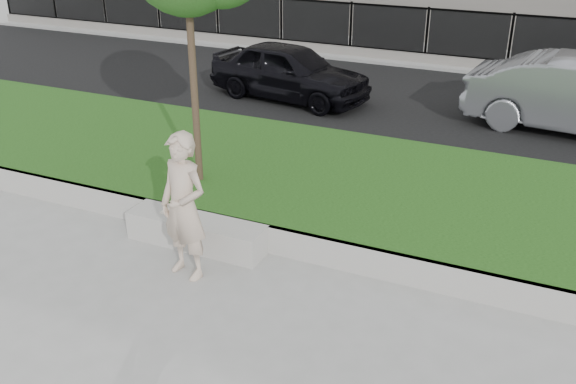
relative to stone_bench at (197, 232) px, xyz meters
The scene contains 10 objects.
ground 1.34m from the stone_bench, 37.16° to the right, with size 90.00×90.00×0.00m, color gray.
grass_bank 2.44m from the stone_bench, 64.37° to the left, with size 34.00×4.00×0.40m, color #11340D.
grass_kerb 1.08m from the stone_bench, 12.81° to the left, with size 34.00×0.08×0.40m, color #A5A39B.
street 7.77m from the stone_bench, 82.19° to the left, with size 34.00×7.00×0.04m, color black.
far_pavement 12.25m from the stone_bench, 85.05° to the left, with size 34.00×3.00×0.12m, color gray.
iron_fence 11.25m from the stone_bench, 84.62° to the left, with size 32.00×0.30×1.50m.
stone_bench is the anchor object (origin of this frame).
man 1.04m from the stone_bench, 66.82° to the right, with size 0.69×0.45×1.89m, color beige.
book 0.48m from the stone_bench, behind, with size 0.20×0.15×0.02m, color white.
car_dark 6.91m from the stone_bench, 103.71° to the left, with size 1.53×3.81×1.30m, color black.
Camera 1 is at (3.27, -5.69, 4.42)m, focal length 40.00 mm.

